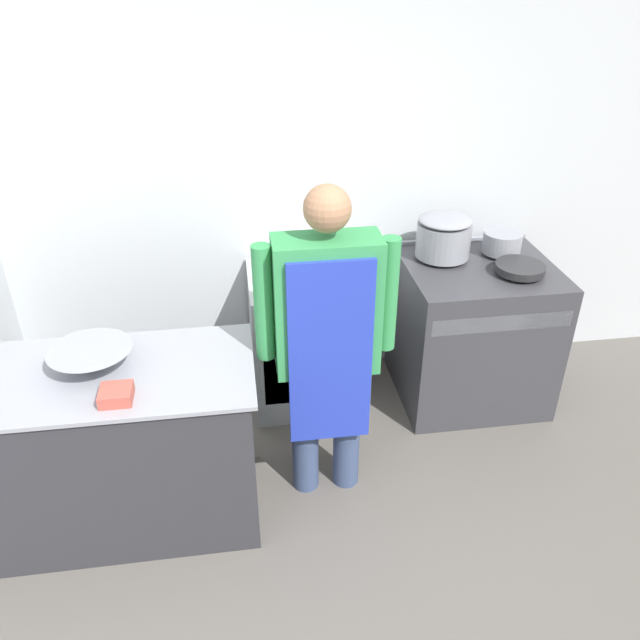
{
  "coord_description": "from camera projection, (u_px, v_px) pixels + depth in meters",
  "views": [
    {
      "loc": [
        -0.26,
        -1.48,
        2.51
      ],
      "look_at": [
        0.13,
        1.18,
        0.93
      ],
      "focal_mm": 35.0,
      "sensor_mm": 36.0,
      "label": 1
    }
  ],
  "objects": [
    {
      "name": "wall_back",
      "position": [
        276.0,
        178.0,
        3.74
      ],
      "size": [
        8.0,
        0.05,
        2.7
      ],
      "color": "silver",
      "rests_on": "ground_plane"
    },
    {
      "name": "person_cook",
      "position": [
        327.0,
        334.0,
        2.94
      ],
      "size": [
        0.67,
        0.24,
        1.69
      ],
      "color": "#38476B",
      "rests_on": "ground_plane"
    },
    {
      "name": "plastic_tub",
      "position": [
        116.0,
        395.0,
        2.63
      ],
      "size": [
        0.14,
        0.14,
        0.06
      ],
      "color": "#B24C3F",
      "rests_on": "prep_counter"
    },
    {
      "name": "fridge_unit",
      "position": [
        308.0,
        338.0,
        3.92
      ],
      "size": [
        0.7,
        0.63,
        0.86
      ],
      "color": "#A8ADB2",
      "rests_on": "ground_plane"
    },
    {
      "name": "prep_counter",
      "position": [
        115.0,
        447.0,
        3.03
      ],
      "size": [
        1.39,
        0.69,
        0.88
      ],
      "color": "#2D2D33",
      "rests_on": "ground_plane"
    },
    {
      "name": "saute_pan",
      "position": [
        520.0,
        268.0,
        3.59
      ],
      "size": [
        0.29,
        0.29,
        0.04
      ],
      "color": "#262628",
      "rests_on": "stove"
    },
    {
      "name": "stock_pot",
      "position": [
        444.0,
        236.0,
        3.73
      ],
      "size": [
        0.32,
        0.32,
        0.26
      ],
      "color": "gray",
      "rests_on": "stove"
    },
    {
      "name": "mixing_bowl",
      "position": [
        91.0,
        358.0,
        2.83
      ],
      "size": [
        0.38,
        0.38,
        0.1
      ],
      "color": "gray",
      "rests_on": "prep_counter"
    },
    {
      "name": "sauce_pot",
      "position": [
        502.0,
        242.0,
        3.81
      ],
      "size": [
        0.23,
        0.23,
        0.13
      ],
      "color": "gray",
      "rests_on": "stove"
    },
    {
      "name": "stove",
      "position": [
        472.0,
        331.0,
        3.94
      ],
      "size": [
        0.89,
        0.8,
        0.93
      ],
      "color": "#38383D",
      "rests_on": "ground_plane"
    }
  ]
}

